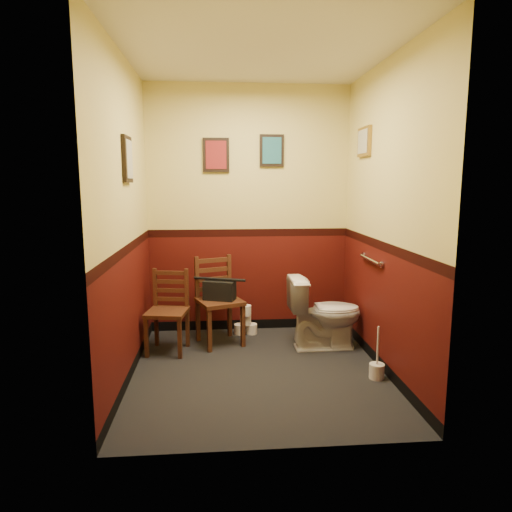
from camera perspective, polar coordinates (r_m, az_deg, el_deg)
The scene contains 17 objects.
floor at distance 4.18m, azimuth 0.30°, elevation -14.21°, with size 2.20×2.40×0.00m, color black.
ceiling at distance 3.98m, azimuth 0.34°, elevation 24.33°, with size 2.20×2.40×0.00m, color silver.
wall_back at distance 5.04m, azimuth -0.92°, elevation 5.66°, with size 2.20×2.70×0.00m, color #410D0A.
wall_front at distance 2.66m, azimuth 2.65°, elevation 2.45°, with size 2.20×2.70×0.00m, color #410D0A.
wall_left at distance 3.91m, azimuth -16.01°, elevation 4.26°, with size 2.40×2.70×0.00m, color #410D0A.
wall_right at distance 4.10m, azimuth 15.87°, elevation 4.48°, with size 2.40×2.70×0.00m, color #410D0A.
grab_bar at distance 4.37m, azimuth 14.11°, elevation -0.46°, with size 0.05×0.56×0.06m.
framed_print_back_a at distance 5.01m, azimuth -5.01°, elevation 12.47°, with size 0.28×0.04×0.36m.
framed_print_back_b at distance 5.05m, azimuth 1.98°, elevation 13.04°, with size 0.26×0.04×0.34m.
framed_print_left at distance 3.99m, azimuth -15.76°, elevation 11.56°, with size 0.04×0.30×0.38m.
framed_print_right at distance 4.66m, azimuth 13.35°, elevation 13.73°, with size 0.04×0.34×0.28m.
toilet at distance 4.68m, azimuth 8.58°, elevation -7.06°, with size 0.41×0.73×0.72m, color white.
toilet_brush at distance 4.15m, azimuth 14.85°, elevation -13.61°, with size 0.13×0.13×0.46m.
chair_left at distance 4.61m, azimuth -10.94°, elevation -6.78°, with size 0.43×0.43×0.81m.
chair_right at distance 4.76m, azimuth -4.73°, elevation -5.56°, with size 0.54×0.54×0.90m.
handbag at distance 4.69m, azimuth -4.57°, elevation -4.27°, with size 0.35×0.25×0.23m.
tp_stack at distance 5.08m, azimuth -1.31°, elevation -8.25°, with size 0.26×0.16×0.33m.
Camera 1 is at (-0.35, -3.82, 1.66)m, focal length 32.00 mm.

